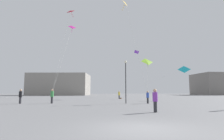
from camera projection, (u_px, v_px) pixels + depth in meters
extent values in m
plane|color=slate|center=(144.00, 129.00, 7.54)|extent=(300.00, 300.00, 0.00)
cylinder|color=#2D2D33|center=(119.00, 97.00, 39.44)|extent=(0.25, 0.25, 0.75)
cylinder|color=yellow|center=(119.00, 94.00, 39.52)|extent=(0.36, 0.36, 0.66)
sphere|color=tan|center=(119.00, 92.00, 39.57)|extent=(0.25, 0.25, 0.25)
cylinder|color=#2D2D33|center=(148.00, 101.00, 23.85)|extent=(0.24, 0.24, 0.73)
cylinder|color=#3351B7|center=(148.00, 95.00, 23.93)|extent=(0.35, 0.35, 0.63)
sphere|color=tan|center=(148.00, 92.00, 23.98)|extent=(0.24, 0.24, 0.24)
cylinder|color=#2D2D33|center=(20.00, 100.00, 23.49)|extent=(0.27, 0.27, 0.82)
cylinder|color=black|center=(21.00, 94.00, 23.58)|extent=(0.39, 0.39, 0.71)
sphere|color=tan|center=(21.00, 90.00, 23.63)|extent=(0.27, 0.27, 0.27)
cylinder|color=#2D2D33|center=(155.00, 107.00, 13.60)|extent=(0.25, 0.25, 0.77)
cylinder|color=purple|center=(155.00, 97.00, 13.68)|extent=(0.37, 0.37, 0.67)
sphere|color=tan|center=(155.00, 91.00, 13.74)|extent=(0.25, 0.25, 0.25)
cylinder|color=#2D2D33|center=(52.00, 100.00, 24.05)|extent=(0.27, 0.27, 0.83)
cylinder|color=#388C47|center=(52.00, 94.00, 24.14)|extent=(0.40, 0.40, 0.72)
sphere|color=tan|center=(52.00, 90.00, 24.20)|extent=(0.27, 0.27, 0.27)
pyramid|color=#D12899|center=(72.00, 27.00, 29.14)|extent=(1.09, 0.89, 0.51)
sphere|color=#D12899|center=(72.00, 29.00, 29.26)|extent=(0.10, 0.10, 0.10)
sphere|color=#D12899|center=(72.00, 30.00, 29.37)|extent=(0.10, 0.10, 0.10)
sphere|color=#D12899|center=(72.00, 32.00, 29.47)|extent=(0.10, 0.10, 0.10)
cylinder|color=silver|center=(63.00, 57.00, 26.65)|extent=(1.81, 3.76, 10.13)
cone|color=red|center=(70.00, 11.00, 24.90)|extent=(1.34, 1.28, 0.71)
sphere|color=red|center=(71.00, 13.00, 24.98)|extent=(0.10, 0.10, 0.10)
sphere|color=red|center=(72.00, 15.00, 25.05)|extent=(0.10, 0.10, 0.10)
sphere|color=red|center=(73.00, 17.00, 25.13)|extent=(0.10, 0.10, 0.10)
cylinder|color=silver|center=(61.00, 51.00, 24.53)|extent=(2.17, 0.67, 10.79)
pyramid|color=purple|center=(137.00, 52.00, 44.59)|extent=(1.23, 1.53, 0.62)
sphere|color=purple|center=(137.00, 53.00, 44.44)|extent=(0.10, 0.10, 0.10)
sphere|color=purple|center=(137.00, 54.00, 44.30)|extent=(0.10, 0.10, 0.10)
sphere|color=purple|center=(138.00, 54.00, 44.16)|extent=(0.10, 0.10, 0.10)
cylinder|color=silver|center=(128.00, 71.00, 42.06)|extent=(4.62, 3.67, 9.56)
pyramid|color=#1EB2C6|center=(184.00, 69.00, 34.61)|extent=(1.76, 1.03, 1.00)
sphere|color=#1EB2C6|center=(185.00, 71.00, 34.49)|extent=(0.10, 0.10, 0.10)
sphere|color=#1EB2C6|center=(186.00, 72.00, 34.35)|extent=(0.10, 0.10, 0.10)
sphere|color=#1EB2C6|center=(186.00, 73.00, 34.21)|extent=(0.10, 0.10, 0.10)
cylinder|color=silver|center=(149.00, 82.00, 37.09)|extent=(11.40, 6.25, 4.27)
pyramid|color=yellow|center=(125.00, 3.00, 20.39)|extent=(0.90, 1.14, 0.61)
sphere|color=yellow|center=(124.00, 5.00, 20.48)|extent=(0.10, 0.10, 0.10)
sphere|color=yellow|center=(123.00, 8.00, 20.57)|extent=(0.10, 0.10, 0.10)
sphere|color=yellow|center=(122.00, 10.00, 20.65)|extent=(0.10, 0.10, 0.10)
cylinder|color=silver|center=(137.00, 52.00, 22.18)|extent=(3.46, 4.51, 9.74)
pyramid|color=#8CD12D|center=(147.00, 62.00, 25.62)|extent=(1.56, 1.11, 0.76)
sphere|color=#8CD12D|center=(147.00, 63.00, 25.73)|extent=(0.10, 0.10, 0.10)
sphere|color=#8CD12D|center=(148.00, 65.00, 25.83)|extent=(0.10, 0.10, 0.10)
sphere|color=#8CD12D|center=(148.00, 67.00, 25.92)|extent=(0.10, 0.10, 0.10)
cylinder|color=silver|center=(147.00, 77.00, 24.80)|extent=(0.34, 1.20, 4.25)
cube|color=gray|center=(60.00, 85.00, 83.98)|extent=(25.93, 18.72, 9.24)
cube|color=gray|center=(211.00, 84.00, 92.05)|extent=(14.38, 17.49, 10.36)
cylinder|color=#2D2D30|center=(126.00, 83.00, 24.24)|extent=(0.12, 0.12, 5.19)
sphere|color=#EAE5C6|center=(126.00, 62.00, 24.55)|extent=(0.36, 0.36, 0.36)
cube|color=brown|center=(121.00, 98.00, 39.53)|extent=(0.34, 0.31, 0.24)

